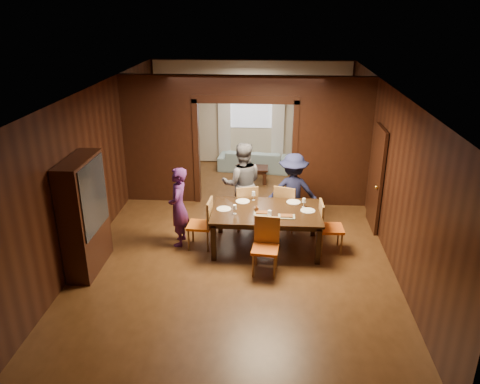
# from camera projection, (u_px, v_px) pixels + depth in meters

# --- Properties ---
(floor) EXTENTS (9.00, 9.00, 0.00)m
(floor) POSITION_uv_depth(u_px,v_px,m) (240.00, 233.00, 9.46)
(floor) COLOR #4A2C14
(floor) RESTS_ON ground
(ceiling) EXTENTS (5.50, 9.00, 0.02)m
(ceiling) POSITION_uv_depth(u_px,v_px,m) (240.00, 88.00, 8.37)
(ceiling) COLOR silver
(ceiling) RESTS_ON room_walls
(room_walls) EXTENTS (5.52, 9.01, 2.90)m
(room_walls) POSITION_uv_depth(u_px,v_px,m) (246.00, 136.00, 10.64)
(room_walls) COLOR black
(room_walls) RESTS_ON floor
(person_purple) EXTENTS (0.38, 0.57, 1.53)m
(person_purple) POSITION_uv_depth(u_px,v_px,m) (179.00, 207.00, 8.76)
(person_purple) COLOR #4E205F
(person_purple) RESTS_ON floor
(person_grey) EXTENTS (0.92, 0.75, 1.74)m
(person_grey) POSITION_uv_depth(u_px,v_px,m) (242.00, 184.00, 9.59)
(person_grey) COLOR #57575E
(person_grey) RESTS_ON floor
(person_navy) EXTENTS (1.02, 0.59, 1.58)m
(person_navy) POSITION_uv_depth(u_px,v_px,m) (293.00, 191.00, 9.41)
(person_navy) COLOR #161938
(person_navy) RESTS_ON floor
(sofa) EXTENTS (2.00, 0.93, 0.57)m
(sofa) POSITION_uv_depth(u_px,v_px,m) (254.00, 160.00, 12.90)
(sofa) COLOR #8DAFB9
(sofa) RESTS_ON floor
(serving_bowl) EXTENTS (0.29, 0.29, 0.07)m
(serving_bowl) POSITION_uv_depth(u_px,v_px,m) (274.00, 206.00, 8.75)
(serving_bowl) COLOR black
(serving_bowl) RESTS_ON dining_table
(dining_table) EXTENTS (2.01, 1.25, 0.76)m
(dining_table) POSITION_uv_depth(u_px,v_px,m) (266.00, 229.00, 8.77)
(dining_table) COLOR black
(dining_table) RESTS_ON floor
(coffee_table) EXTENTS (0.80, 0.50, 0.40)m
(coffee_table) POSITION_uv_depth(u_px,v_px,m) (252.00, 175.00, 12.05)
(coffee_table) COLOR black
(coffee_table) RESTS_ON floor
(chair_left) EXTENTS (0.47, 0.47, 0.97)m
(chair_left) POSITION_uv_depth(u_px,v_px,m) (200.00, 224.00, 8.74)
(chair_left) COLOR orange
(chair_left) RESTS_ON floor
(chair_right) EXTENTS (0.46, 0.46, 0.97)m
(chair_right) POSITION_uv_depth(u_px,v_px,m) (331.00, 227.00, 8.62)
(chair_right) COLOR #D45513
(chair_right) RESTS_ON floor
(chair_far_l) EXTENTS (0.54, 0.54, 0.97)m
(chair_far_l) POSITION_uv_depth(u_px,v_px,m) (245.00, 206.00, 9.49)
(chair_far_l) COLOR #F05016
(chair_far_l) RESTS_ON floor
(chair_far_r) EXTENTS (0.56, 0.56, 0.97)m
(chair_far_r) POSITION_uv_depth(u_px,v_px,m) (287.00, 206.00, 9.48)
(chair_far_r) COLOR #C76812
(chair_far_r) RESTS_ON floor
(chair_near) EXTENTS (0.48, 0.48, 0.97)m
(chair_near) POSITION_uv_depth(u_px,v_px,m) (265.00, 247.00, 7.89)
(chair_near) COLOR #CA5313
(chair_near) RESTS_ON floor
(hutch) EXTENTS (0.40, 1.20, 2.00)m
(hutch) POSITION_uv_depth(u_px,v_px,m) (84.00, 215.00, 7.86)
(hutch) COLOR black
(hutch) RESTS_ON floor
(door_right) EXTENTS (0.06, 0.90, 2.10)m
(door_right) POSITION_uv_depth(u_px,v_px,m) (376.00, 179.00, 9.35)
(door_right) COLOR black
(door_right) RESTS_ON floor
(window_far) EXTENTS (1.20, 0.03, 1.30)m
(window_far) POSITION_uv_depth(u_px,v_px,m) (251.00, 104.00, 12.92)
(window_far) COLOR silver
(window_far) RESTS_ON back_wall
(curtain_left) EXTENTS (0.35, 0.06, 2.40)m
(curtain_left) POSITION_uv_depth(u_px,v_px,m) (224.00, 120.00, 13.10)
(curtain_left) COLOR white
(curtain_left) RESTS_ON back_wall
(curtain_right) EXTENTS (0.35, 0.06, 2.40)m
(curtain_right) POSITION_uv_depth(u_px,v_px,m) (278.00, 121.00, 13.01)
(curtain_right) COLOR white
(curtain_right) RESTS_ON back_wall
(plate_left) EXTENTS (0.27, 0.27, 0.01)m
(plate_left) POSITION_uv_depth(u_px,v_px,m) (224.00, 209.00, 8.68)
(plate_left) COLOR white
(plate_left) RESTS_ON dining_table
(plate_far_l) EXTENTS (0.27, 0.27, 0.01)m
(plate_far_l) POSITION_uv_depth(u_px,v_px,m) (243.00, 201.00, 9.01)
(plate_far_l) COLOR white
(plate_far_l) RESTS_ON dining_table
(plate_far_r) EXTENTS (0.27, 0.27, 0.01)m
(plate_far_r) POSITION_uv_depth(u_px,v_px,m) (293.00, 202.00, 8.97)
(plate_far_r) COLOR white
(plate_far_r) RESTS_ON dining_table
(plate_right) EXTENTS (0.27, 0.27, 0.01)m
(plate_right) POSITION_uv_depth(u_px,v_px,m) (308.00, 211.00, 8.60)
(plate_right) COLOR silver
(plate_right) RESTS_ON dining_table
(plate_near) EXTENTS (0.27, 0.27, 0.01)m
(plate_near) POSITION_uv_depth(u_px,v_px,m) (269.00, 220.00, 8.24)
(plate_near) COLOR white
(plate_near) RESTS_ON dining_table
(platter_a) EXTENTS (0.30, 0.20, 0.04)m
(platter_a) POSITION_uv_depth(u_px,v_px,m) (262.00, 213.00, 8.49)
(platter_a) COLOR gray
(platter_a) RESTS_ON dining_table
(platter_b) EXTENTS (0.30, 0.20, 0.04)m
(platter_b) POSITION_uv_depth(u_px,v_px,m) (287.00, 216.00, 8.36)
(platter_b) COLOR gray
(platter_b) RESTS_ON dining_table
(wineglass_left) EXTENTS (0.08, 0.08, 0.18)m
(wineglass_left) POSITION_uv_depth(u_px,v_px,m) (235.00, 209.00, 8.45)
(wineglass_left) COLOR silver
(wineglass_left) RESTS_ON dining_table
(wineglass_far) EXTENTS (0.08, 0.08, 0.18)m
(wineglass_far) POSITION_uv_depth(u_px,v_px,m) (254.00, 196.00, 9.04)
(wineglass_far) COLOR white
(wineglass_far) RESTS_ON dining_table
(wineglass_right) EXTENTS (0.08, 0.08, 0.18)m
(wineglass_right) POSITION_uv_depth(u_px,v_px,m) (304.00, 203.00, 8.73)
(wineglass_right) COLOR white
(wineglass_right) RESTS_ON dining_table
(tumbler) EXTENTS (0.07, 0.07, 0.14)m
(tumbler) POSITION_uv_depth(u_px,v_px,m) (269.00, 214.00, 8.31)
(tumbler) COLOR white
(tumbler) RESTS_ON dining_table
(condiment_jar) EXTENTS (0.08, 0.08, 0.11)m
(condiment_jar) POSITION_uv_depth(u_px,v_px,m) (257.00, 209.00, 8.55)
(condiment_jar) COLOR #502B12
(condiment_jar) RESTS_ON dining_table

